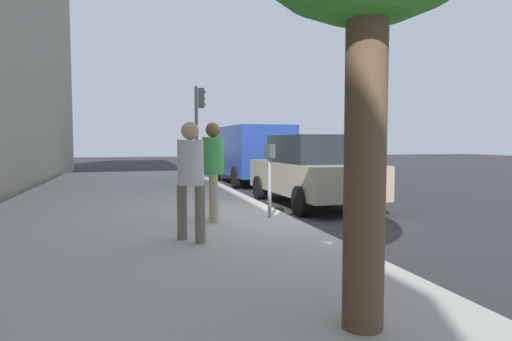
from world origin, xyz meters
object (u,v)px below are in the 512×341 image
Objects in this scene: parking_meter at (270,165)px; traffic_signal at (199,117)px; pedestrian_at_meter at (213,163)px; parked_van_far at (249,151)px; parked_sedan_near at (311,170)px; pedestrian_bystander at (191,172)px.

traffic_signal reaches higher than parking_meter.
parked_van_far is (8.35, -2.90, 0.03)m from pedestrian_at_meter.
pedestrian_bystander is at bearing 137.13° from parked_sedan_near.
parked_sedan_near is (2.23, -1.81, -0.27)m from parking_meter.
parked_van_far is at bearing 78.59° from pedestrian_at_meter.
pedestrian_at_meter reaches higher than pedestrian_bystander.
pedestrian_at_meter is at bearing 32.27° from pedestrian_bystander.
parked_sedan_near is (2.24, -2.90, -0.33)m from pedestrian_at_meter.
parking_meter is 0.27× the size of parked_van_far.
traffic_signal is at bearing 91.02° from pedestrian_at_meter.
pedestrian_at_meter is 9.18m from traffic_signal.
parking_meter is 8.53m from parked_van_far.
parking_meter is 2.88m from parked_sedan_near.
pedestrian_at_meter is 1.65m from pedestrian_bystander.
pedestrian_bystander is at bearing 132.35° from parking_meter.
pedestrian_bystander is 5.16m from parked_sedan_near.
parked_van_far is (8.33, -1.81, 0.09)m from parking_meter.
pedestrian_at_meter reaches higher than parked_sedan_near.
pedestrian_bystander reaches higher than parked_sedan_near.
pedestrian_at_meter is at bearing 173.28° from traffic_signal.
pedestrian_at_meter is at bearing 90.75° from parking_meter.
parked_sedan_near is 1.24× the size of traffic_signal.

